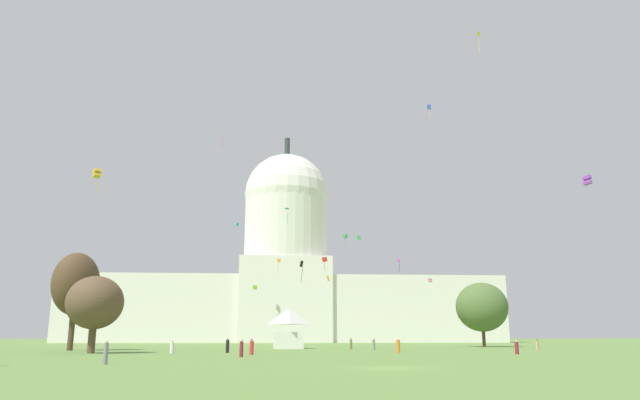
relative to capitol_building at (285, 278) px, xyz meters
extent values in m
plane|color=olive|center=(4.87, -150.49, -20.48)|extent=(800.00, 800.00, 0.00)
cube|color=silver|center=(-34.33, 0.00, -10.24)|extent=(68.66, 25.05, 20.48)
cube|color=silver|center=(34.33, 0.00, -10.24)|extent=(68.66, 25.05, 20.48)
cube|color=silver|center=(0.00, 0.00, -7.47)|extent=(28.46, 27.56, 26.02)
cylinder|color=silver|center=(0.00, 0.00, 16.58)|extent=(27.28, 27.28, 22.09)
sphere|color=silver|center=(0.00, 0.00, 27.62)|extent=(27.91, 27.91, 27.91)
cylinder|color=#2D3833|center=(0.00, 0.00, 44.70)|extent=(1.80, 1.80, 6.24)
cube|color=white|center=(-0.63, -91.64, -19.16)|extent=(4.93, 5.11, 2.65)
pyramid|color=white|center=(-0.63, -91.64, -15.29)|extent=(5.18, 5.36, 2.54)
cylinder|color=#4C3823|center=(-32.09, -101.70, -17.10)|extent=(0.82, 0.82, 6.76)
ellipsoid|color=#4C3823|center=(-32.09, -101.70, -10.97)|extent=(7.88, 8.90, 9.15)
cylinder|color=brown|center=(-24.83, -115.87, -18.43)|extent=(0.89, 0.89, 4.11)
ellipsoid|color=brown|center=(-24.83, -115.87, -14.43)|extent=(8.59, 8.95, 6.45)
cylinder|color=#4C3823|center=(36.86, -78.91, -18.14)|extent=(0.62, 0.62, 4.68)
ellipsoid|color=#4C6633|center=(36.86, -78.91, -13.01)|extent=(10.19, 8.87, 9.30)
cylinder|color=gray|center=(-15.17, -144.18, -19.70)|extent=(0.36, 0.36, 1.56)
sphere|color=beige|center=(-15.17, -144.18, -18.82)|extent=(0.21, 0.21, 0.20)
cylinder|color=tan|center=(34.61, -106.93, -19.78)|extent=(0.45, 0.45, 1.40)
sphere|color=brown|center=(34.61, -106.93, -18.97)|extent=(0.25, 0.25, 0.24)
cylinder|color=gray|center=(12.09, -100.64, -19.72)|extent=(0.59, 0.59, 1.52)
sphere|color=beige|center=(12.09, -100.64, -18.85)|extent=(0.33, 0.33, 0.24)
cylinder|color=olive|center=(9.08, -97.09, -19.73)|extent=(0.50, 0.50, 1.50)
sphere|color=#A37556|center=(9.08, -97.09, -18.87)|extent=(0.31, 0.31, 0.22)
cylinder|color=maroon|center=(25.09, -122.67, -19.82)|extent=(0.58, 0.58, 1.32)
sphere|color=beige|center=(25.09, -122.67, -19.04)|extent=(0.32, 0.32, 0.24)
cylinder|color=orange|center=(12.74, -115.47, -19.71)|extent=(0.54, 0.54, 1.54)
sphere|color=beige|center=(12.74, -115.47, -18.83)|extent=(0.24, 0.24, 0.21)
cylinder|color=red|center=(-5.31, -122.61, -19.73)|extent=(0.58, 0.58, 1.50)
sphere|color=#A37556|center=(-5.31, -122.61, -18.85)|extent=(0.32, 0.32, 0.25)
cylinder|color=silver|center=(-15.11, -116.54, -19.85)|extent=(0.65, 0.65, 1.27)
sphere|color=tan|center=(-15.11, -116.54, -19.10)|extent=(0.32, 0.32, 0.23)
cylinder|color=black|center=(-8.62, -114.77, -19.71)|extent=(0.56, 0.56, 1.55)
sphere|color=brown|center=(-8.62, -114.77, -18.83)|extent=(0.27, 0.27, 0.20)
cylinder|color=maroon|center=(-6.04, -129.36, -19.73)|extent=(0.52, 0.52, 1.50)
sphere|color=beige|center=(-6.04, -129.36, -18.86)|extent=(0.35, 0.35, 0.25)
cube|color=gold|center=(-25.47, -117.58, 1.28)|extent=(1.20, 1.22, 0.59)
cube|color=gold|center=(-25.47, -117.58, 1.80)|extent=(1.20, 1.22, 0.59)
cylinder|color=gold|center=(-25.39, -117.58, 0.01)|extent=(0.30, 0.30, 2.15)
cube|color=green|center=(17.97, -44.76, 5.64)|extent=(1.14, 1.08, 0.68)
cube|color=green|center=(17.97, -44.76, 6.25)|extent=(1.14, 1.08, 0.68)
cube|color=#D1339E|center=(31.53, -28.57, 2.33)|extent=(0.69, 0.61, 1.03)
cylinder|color=black|center=(31.67, -28.57, 0.46)|extent=(0.33, 0.33, 2.64)
cube|color=#33BCDB|center=(-14.44, -25.68, 12.37)|extent=(1.16, 1.17, 0.44)
cube|color=#33BCDB|center=(-14.44, -25.68, 12.82)|extent=(1.16, 1.17, 0.44)
cylinder|color=#33BCDB|center=(-14.39, -25.68, 11.11)|extent=(0.26, 0.34, 2.14)
cube|color=blue|center=(26.37, -85.81, 24.85)|extent=(0.88, 0.89, 0.34)
cube|color=blue|center=(26.37, -85.81, 25.29)|extent=(0.88, 0.89, 0.34)
cylinder|color=gold|center=(26.43, -85.81, 23.77)|extent=(0.15, 0.20, 1.85)
cube|color=red|center=(5.71, -87.95, -5.27)|extent=(1.00, 0.57, 0.88)
cylinder|color=red|center=(5.71, -87.95, -6.55)|extent=(0.28, 0.15, 1.74)
cube|color=pink|center=(34.35, -50.65, -5.54)|extent=(1.08, 1.11, 0.48)
cube|color=pink|center=(34.35, -50.65, -5.04)|extent=(1.08, 1.11, 0.48)
cube|color=orange|center=(-2.29, -59.24, -1.88)|extent=(0.80, 0.54, 0.89)
cylinder|color=orange|center=(-2.44, -59.24, -3.54)|extent=(0.22, 0.34, 2.52)
pyramid|color=yellow|center=(28.52, -109.69, 27.08)|extent=(0.83, 1.41, 0.26)
cylinder|color=yellow|center=(28.09, -109.65, 25.39)|extent=(0.08, 0.28, 2.21)
cube|color=#8CD133|center=(-6.57, -83.80, -9.92)|extent=(0.84, 0.26, 0.84)
pyramid|color=teal|center=(-0.48, -69.03, 7.86)|extent=(1.25, 1.38, 0.29)
cylinder|color=teal|center=(-0.67, -68.85, 5.92)|extent=(0.23, 0.26, 2.44)
pyramid|color=white|center=(-16.93, -52.75, 29.79)|extent=(1.06, 1.32, 0.40)
cylinder|color=#D1339E|center=(-16.54, -52.86, 27.93)|extent=(0.17, 0.15, 2.83)
cube|color=black|center=(1.64, -87.46, -6.02)|extent=(0.74, 0.78, 1.13)
cylinder|color=black|center=(1.72, -87.46, -7.97)|extent=(0.39, 0.23, 2.79)
cube|color=purple|center=(39.62, -115.87, 2.03)|extent=(1.43, 1.44, 0.65)
cube|color=purple|center=(39.62, -115.87, 2.70)|extent=(1.43, 1.44, 0.65)
cube|color=gold|center=(7.04, -79.52, -7.76)|extent=(0.59, 0.89, 1.05)
cube|color=green|center=(11.92, -66.71, 2.42)|extent=(1.00, 0.99, 0.40)
cube|color=green|center=(11.92, -66.71, 2.78)|extent=(1.00, 0.99, 0.40)
cylinder|color=green|center=(11.89, -66.71, 1.04)|extent=(0.28, 0.14, 2.44)
camera|label=1|loc=(-2.53, -189.62, -18.41)|focal=32.52mm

